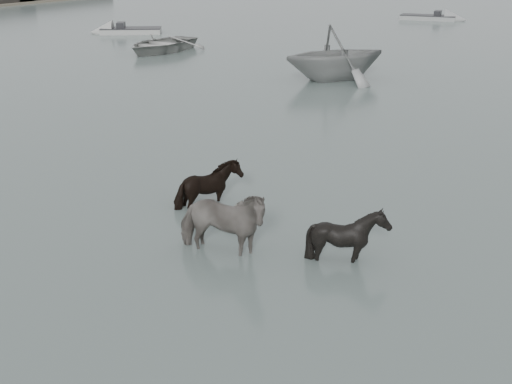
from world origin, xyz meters
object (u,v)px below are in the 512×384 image
pony_dark (209,178)px  rowboat_lead (161,42)px  pony_black (348,227)px  pony_pinto (221,216)px

pony_dark → rowboat_lead: (-14.94, 17.87, -0.14)m
pony_black → pony_pinto: bearing=132.9°
pony_pinto → pony_black: bearing=-77.6°
pony_black → rowboat_lead: bearing=64.4°
pony_pinto → pony_black: (2.20, 0.94, -0.12)m
rowboat_lead → pony_pinto: bearing=-50.0°
pony_black → rowboat_lead: size_ratio=0.27×
pony_pinto → pony_black: 2.39m
pony_black → rowboat_lead: (-18.73, 18.92, -0.16)m
pony_dark → rowboat_lead: pony_dark is taller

